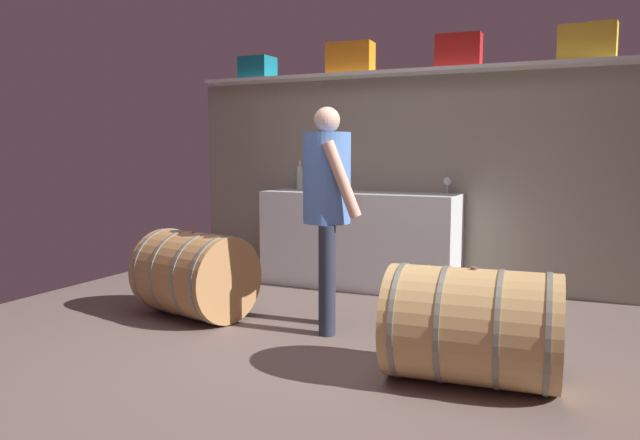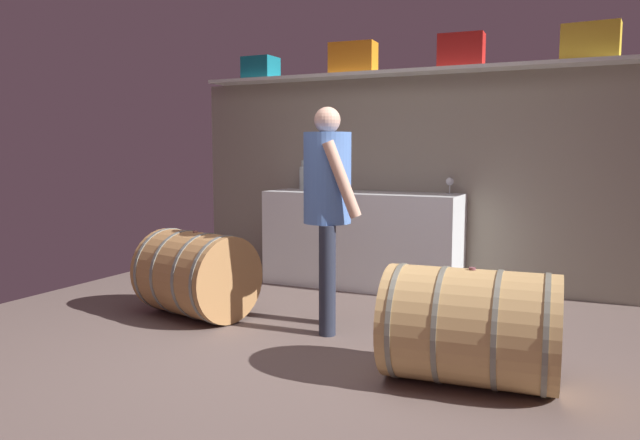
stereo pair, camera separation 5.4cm
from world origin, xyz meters
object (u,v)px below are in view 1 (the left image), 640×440
object	(u,v)px
wine_bottle_clear	(300,176)
wine_barrel_near	(195,275)
work_cabinet	(359,240)
winemaker_pouring	(328,195)
toolcase_yellow	(587,43)
toolcase_red	(459,51)
toolcase_orange	(350,59)
wine_glass	(447,182)
wine_barrel_far	(472,326)
toolcase_teal	(258,68)

from	to	relation	value
wine_bottle_clear	wine_barrel_near	size ratio (longest dim) A/B	0.32
work_cabinet	wine_barrel_near	size ratio (longest dim) A/B	2.00
winemaker_pouring	toolcase_yellow	bearing A→B (deg)	109.71
toolcase_red	toolcase_yellow	distance (m)	1.03
winemaker_pouring	toolcase_orange	bearing A→B (deg)	171.41
work_cabinet	wine_bottle_clear	bearing A→B (deg)	166.90
toolcase_red	toolcase_orange	bearing A→B (deg)	177.43
wine_barrel_near	wine_glass	bearing A→B (deg)	61.89
toolcase_orange	toolcase_red	distance (m)	1.01
toolcase_orange	wine_barrel_far	size ratio (longest dim) A/B	0.45
wine_bottle_clear	wine_glass	size ratio (longest dim) A/B	1.97
wine_bottle_clear	wine_glass	xyz separation A→B (m)	(1.47, 0.02, -0.03)
toolcase_red	work_cabinet	world-z (taller)	toolcase_red
toolcase_red	wine_barrel_near	bearing A→B (deg)	-135.75
toolcase_orange	toolcase_yellow	world-z (taller)	toolcase_yellow
toolcase_yellow	winemaker_pouring	distance (m)	2.51
toolcase_yellow	wine_barrel_far	bearing A→B (deg)	-97.07
wine_glass	winemaker_pouring	world-z (taller)	winemaker_pouring
wine_barrel_far	wine_bottle_clear	bearing A→B (deg)	129.78
toolcase_orange	wine_barrel_far	distance (m)	3.25
toolcase_red	wine_barrel_near	world-z (taller)	toolcase_red
wine_barrel_near	winemaker_pouring	xyz separation A→B (m)	(1.05, 0.13, 0.63)
work_cabinet	winemaker_pouring	world-z (taller)	winemaker_pouring
toolcase_red	wine_barrel_far	world-z (taller)	toolcase_red
work_cabinet	winemaker_pouring	size ratio (longest dim) A/B	1.16
toolcase_orange	toolcase_red	size ratio (longest dim) A/B	1.11
toolcase_orange	work_cabinet	world-z (taller)	toolcase_orange
toolcase_yellow	wine_glass	bearing A→B (deg)	-175.80
toolcase_teal	wine_barrel_far	distance (m)	3.83
wine_glass	wine_barrel_far	world-z (taller)	wine_glass
toolcase_orange	wine_bottle_clear	xyz separation A→B (m)	(-0.53, -0.02, -1.11)
wine_bottle_clear	wine_glass	distance (m)	1.47
toolcase_yellow	wine_glass	distance (m)	1.58
toolcase_orange	wine_barrel_near	world-z (taller)	toolcase_orange
toolcase_orange	wine_glass	distance (m)	1.48
toolcase_teal	wine_bottle_clear	bearing A→B (deg)	-1.87
wine_bottle_clear	wine_barrel_near	xyz separation A→B (m)	(-0.05, -1.68, -0.68)
toolcase_yellow	wine_glass	world-z (taller)	toolcase_yellow
wine_barrel_near	winemaker_pouring	distance (m)	1.23
toolcase_teal	work_cabinet	bearing A→B (deg)	-8.52
toolcase_orange	wine_barrel_far	world-z (taller)	toolcase_orange
toolcase_teal	toolcase_orange	size ratio (longest dim) A/B	0.73
work_cabinet	wine_glass	distance (m)	0.96
toolcase_red	wine_barrel_far	size ratio (longest dim) A/B	0.40
toolcase_yellow	wine_barrel_far	world-z (taller)	toolcase_yellow
wine_bottle_clear	wine_barrel_far	xyz separation A→B (m)	(2.13, -2.16, -0.69)
toolcase_teal	toolcase_yellow	world-z (taller)	toolcase_yellow
toolcase_red	wine_barrel_far	xyz separation A→B (m)	(0.59, -2.18, -1.80)
wine_glass	winemaker_pouring	bearing A→B (deg)	-106.64
wine_barrel_far	winemaker_pouring	distance (m)	1.43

